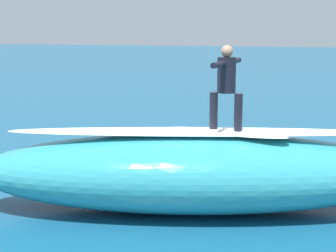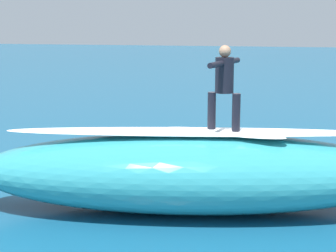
# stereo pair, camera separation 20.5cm
# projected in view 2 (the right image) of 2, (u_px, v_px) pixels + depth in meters

# --- Properties ---
(ground_plane) EXTENTS (120.00, 120.00, 0.00)m
(ground_plane) POSITION_uv_depth(u_px,v_px,m) (212.00, 184.00, 11.46)
(ground_plane) COLOR #145175
(wave_crest) EXTENTS (7.88, 3.52, 1.37)m
(wave_crest) POSITION_uv_depth(u_px,v_px,m) (191.00, 173.00, 9.75)
(wave_crest) COLOR teal
(wave_crest) RESTS_ON ground_plane
(wave_foam_lip) EXTENTS (6.50, 1.94, 0.08)m
(wave_foam_lip) POSITION_uv_depth(u_px,v_px,m) (192.00, 132.00, 9.61)
(wave_foam_lip) COLOR white
(wave_foam_lip) RESTS_ON wave_crest
(surfboard_riding) EXTENTS (2.25, 0.95, 0.06)m
(surfboard_riding) POSITION_uv_depth(u_px,v_px,m) (223.00, 133.00, 9.59)
(surfboard_riding) COLOR silver
(surfboard_riding) RESTS_ON wave_crest
(surfer_riding) EXTENTS (0.57, 1.37, 1.46)m
(surfer_riding) POSITION_uv_depth(u_px,v_px,m) (224.00, 82.00, 9.43)
(surfer_riding) COLOR black
(surfer_riding) RESTS_ON surfboard_riding
(surfboard_paddling) EXTENTS (2.00, 1.09, 0.10)m
(surfboard_paddling) POSITION_uv_depth(u_px,v_px,m) (130.00, 153.00, 13.89)
(surfboard_paddling) COLOR #E0563D
(surfboard_paddling) RESTS_ON ground_plane
(surfer_paddling) EXTENTS (1.66, 0.75, 0.30)m
(surfer_paddling) POSITION_uv_depth(u_px,v_px,m) (135.00, 146.00, 13.86)
(surfer_paddling) COLOR black
(surfer_paddling) RESTS_ON surfboard_paddling
(foam_patch_near) EXTENTS (0.93, 0.93, 0.18)m
(foam_patch_near) POSITION_uv_depth(u_px,v_px,m) (325.00, 165.00, 12.57)
(foam_patch_near) COLOR white
(foam_patch_near) RESTS_ON ground_plane
(foam_patch_far) EXTENTS (0.74, 0.88, 0.15)m
(foam_patch_far) POSITION_uv_depth(u_px,v_px,m) (222.00, 182.00, 11.29)
(foam_patch_far) COLOR white
(foam_patch_far) RESTS_ON ground_plane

